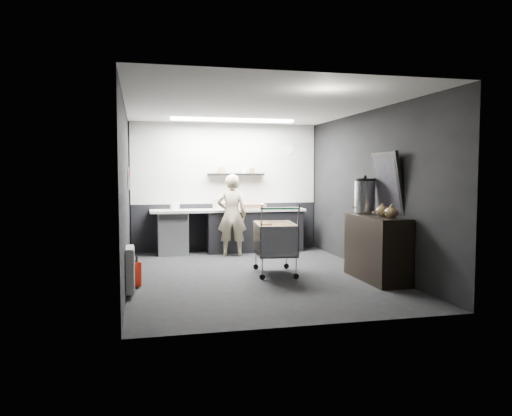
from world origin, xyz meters
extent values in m
plane|color=black|center=(0.00, 0.00, 0.00)|extent=(5.50, 5.50, 0.00)
plane|color=silver|center=(0.00, 0.00, 2.70)|extent=(5.50, 5.50, 0.00)
plane|color=black|center=(0.00, 2.75, 1.35)|extent=(5.50, 0.00, 5.50)
plane|color=black|center=(0.00, -2.75, 1.35)|extent=(5.50, 0.00, 5.50)
plane|color=black|center=(-2.00, 0.00, 1.35)|extent=(0.00, 5.50, 5.50)
plane|color=black|center=(2.00, 0.00, 1.35)|extent=(0.00, 5.50, 5.50)
cube|color=#B8B8B3|center=(0.00, 2.73, 1.85)|extent=(3.95, 0.02, 1.70)
cube|color=black|center=(0.00, 2.73, 0.50)|extent=(3.95, 0.02, 1.00)
cube|color=black|center=(0.20, 2.62, 1.62)|extent=(1.20, 0.22, 0.04)
cylinder|color=white|center=(1.40, 2.72, 2.15)|extent=(0.20, 0.03, 0.20)
cube|color=silver|center=(-1.98, 1.30, 1.55)|extent=(0.02, 0.30, 0.40)
cube|color=red|center=(-1.98, 1.30, 1.62)|extent=(0.02, 0.22, 0.10)
cube|color=white|center=(-1.94, -0.90, 0.35)|extent=(0.10, 0.50, 0.60)
cube|color=white|center=(0.00, 1.85, 2.67)|extent=(2.40, 0.20, 0.04)
cube|color=black|center=(0.55, 2.42, 0.42)|extent=(2.00, 0.56, 0.85)
cube|color=silver|center=(0.00, 2.42, 0.88)|extent=(3.20, 0.60, 0.05)
cube|color=#9EA0A5|center=(-1.15, 2.42, 0.42)|extent=(0.60, 0.58, 0.85)
cube|color=black|center=(-1.15, 2.12, 0.78)|extent=(0.56, 0.02, 0.10)
imported|color=beige|center=(-0.01, 1.97, 0.81)|extent=(0.66, 0.50, 1.62)
cube|color=silver|center=(0.34, 0.01, 0.34)|extent=(0.72, 1.01, 0.02)
cube|color=silver|center=(0.04, 0.01, 0.58)|extent=(0.13, 0.94, 0.50)
cube|color=silver|center=(0.63, 0.01, 0.58)|extent=(0.13, 0.94, 0.50)
cube|color=silver|center=(0.34, -0.45, 0.58)|extent=(0.61, 0.09, 0.50)
cube|color=silver|center=(0.34, 0.47, 0.58)|extent=(0.61, 0.09, 0.50)
cylinder|color=silver|center=(0.07, -0.42, 0.19)|extent=(0.02, 0.02, 0.33)
cylinder|color=silver|center=(0.60, -0.42, 0.19)|extent=(0.02, 0.02, 0.33)
cylinder|color=silver|center=(0.07, 0.44, 0.19)|extent=(0.02, 0.02, 0.33)
cylinder|color=silver|center=(0.60, 0.44, 0.19)|extent=(0.02, 0.02, 0.33)
cylinder|color=green|center=(0.34, -0.51, 1.11)|extent=(0.61, 0.10, 0.03)
cube|color=olive|center=(0.21, 0.12, 0.57)|extent=(0.30, 0.36, 0.42)
cube|color=olive|center=(0.49, -0.12, 0.54)|extent=(0.28, 0.34, 0.38)
cylinder|color=black|center=(0.07, -0.42, 0.04)|extent=(0.09, 0.04, 0.09)
cylinder|color=black|center=(0.07, 0.44, 0.04)|extent=(0.09, 0.04, 0.09)
cylinder|color=black|center=(0.60, -0.42, 0.04)|extent=(0.09, 0.04, 0.09)
cylinder|color=black|center=(0.60, 0.44, 0.04)|extent=(0.09, 0.04, 0.09)
cube|color=black|center=(1.73, -0.80, 0.49)|extent=(0.49, 1.32, 0.99)
cylinder|color=silver|center=(1.73, -0.36, 1.26)|extent=(0.33, 0.33, 0.51)
cylinder|color=black|center=(1.73, -0.36, 1.54)|extent=(0.33, 0.33, 0.04)
sphere|color=black|center=(1.73, -0.36, 1.58)|extent=(0.05, 0.05, 0.05)
ellipsoid|color=brown|center=(1.73, -0.97, 1.08)|extent=(0.20, 0.20, 0.16)
ellipsoid|color=brown|center=(1.73, -1.24, 1.08)|extent=(0.20, 0.20, 0.16)
cube|color=black|center=(1.94, -0.75, 1.48)|extent=(0.22, 0.77, 0.98)
cube|color=black|center=(1.92, -0.75, 1.48)|extent=(0.16, 0.66, 0.85)
cylinder|color=red|center=(-1.85, -0.47, 0.20)|extent=(0.13, 0.13, 0.35)
cone|color=black|center=(-1.85, -0.47, 0.40)|extent=(0.09, 0.09, 0.05)
cylinder|color=black|center=(-1.85, -0.47, 0.43)|extent=(0.03, 0.03, 0.05)
cube|color=#956D4F|center=(0.48, 2.37, 0.95)|extent=(0.56, 0.43, 0.11)
cylinder|color=beige|center=(-0.22, 2.42, 1.01)|extent=(0.21, 0.21, 0.21)
cube|color=white|center=(-1.11, 2.37, 0.97)|extent=(0.18, 0.15, 0.14)
camera|label=1|loc=(-1.81, -7.76, 1.64)|focal=35.00mm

